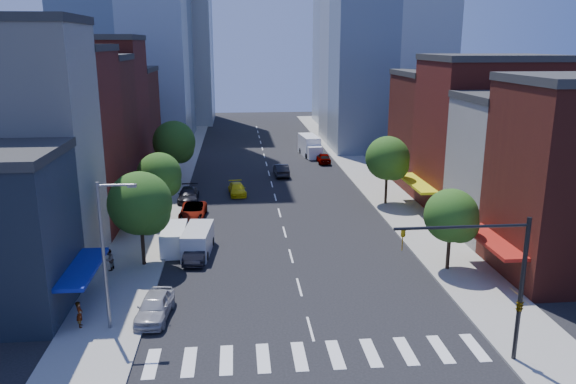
% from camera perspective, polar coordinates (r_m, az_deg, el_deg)
% --- Properties ---
extents(ground, '(220.00, 220.00, 0.00)m').
position_cam_1_polar(ground, '(34.82, 2.29, -13.72)').
color(ground, black).
rests_on(ground, ground).
extents(sidewalk_left, '(5.00, 120.00, 0.15)m').
position_cam_1_polar(sidewalk_left, '(72.70, -11.75, 1.38)').
color(sidewalk_left, gray).
rests_on(sidewalk_left, ground).
extents(sidewalk_right, '(5.00, 120.00, 0.15)m').
position_cam_1_polar(sidewalk_right, '(74.12, 7.83, 1.81)').
color(sidewalk_right, gray).
rests_on(sidewalk_right, ground).
extents(crosswalk, '(19.00, 3.00, 0.01)m').
position_cam_1_polar(crosswalk, '(32.24, 3.01, -16.25)').
color(crosswalk, silver).
rests_on(crosswalk, ground).
extents(bldg_left_1, '(12.00, 8.00, 18.00)m').
position_cam_1_polar(bldg_left_1, '(46.15, -26.67, 3.74)').
color(bldg_left_1, beige).
rests_on(bldg_left_1, ground).
extents(bldg_left_2, '(12.00, 9.00, 16.00)m').
position_cam_1_polar(bldg_left_2, '(54.20, -23.39, 4.46)').
color(bldg_left_2, maroon).
rests_on(bldg_left_2, ground).
extents(bldg_left_3, '(12.00, 8.00, 15.00)m').
position_cam_1_polar(bldg_left_3, '(62.31, -21.01, 5.44)').
color(bldg_left_3, '#551C15').
rests_on(bldg_left_3, ground).
extents(bldg_left_4, '(12.00, 9.00, 17.00)m').
position_cam_1_polar(bldg_left_4, '(70.32, -19.28, 7.39)').
color(bldg_left_4, maroon).
rests_on(bldg_left_4, ground).
extents(bldg_left_5, '(12.00, 10.00, 13.00)m').
position_cam_1_polar(bldg_left_5, '(79.75, -17.57, 6.88)').
color(bldg_left_5, '#551C15').
rests_on(bldg_left_5, ground).
extents(bldg_right_1, '(12.00, 8.00, 12.00)m').
position_cam_1_polar(bldg_right_1, '(52.90, 23.26, 2.03)').
color(bldg_right_1, beige).
rests_on(bldg_right_1, ground).
extents(bldg_right_2, '(12.00, 10.00, 15.00)m').
position_cam_1_polar(bldg_right_2, '(60.54, 19.42, 5.33)').
color(bldg_right_2, maroon).
rests_on(bldg_right_2, ground).
extents(bldg_right_3, '(12.00, 10.00, 13.00)m').
position_cam_1_polar(bldg_right_3, '(69.78, 15.99, 5.94)').
color(bldg_right_3, '#551C15').
rests_on(bldg_right_3, ground).
extents(traffic_signal, '(7.24, 2.24, 8.00)m').
position_cam_1_polar(traffic_signal, '(31.95, 21.72, -9.29)').
color(traffic_signal, black).
rests_on(traffic_signal, sidewalk_right).
extents(streetlight, '(2.25, 0.25, 9.00)m').
position_cam_1_polar(streetlight, '(34.16, -17.98, -5.35)').
color(streetlight, slate).
rests_on(streetlight, sidewalk_left).
extents(tree_left_near, '(4.80, 4.80, 7.30)m').
position_cam_1_polar(tree_left_near, '(43.46, -14.61, -1.36)').
color(tree_left_near, black).
rests_on(tree_left_near, sidewalk_left).
extents(tree_left_mid, '(4.20, 4.20, 6.65)m').
position_cam_1_polar(tree_left_mid, '(54.08, -12.80, 1.54)').
color(tree_left_mid, black).
rests_on(tree_left_mid, sidewalk_left).
extents(tree_left_far, '(5.00, 5.00, 7.75)m').
position_cam_1_polar(tree_left_far, '(67.58, -11.37, 4.83)').
color(tree_left_far, black).
rests_on(tree_left_far, sidewalk_left).
extents(tree_right_near, '(4.00, 4.00, 6.20)m').
position_cam_1_polar(tree_right_near, '(43.20, 16.45, -2.53)').
color(tree_right_near, black).
rests_on(tree_right_near, sidewalk_right).
extents(tree_right_far, '(4.60, 4.60, 7.20)m').
position_cam_1_polar(tree_right_far, '(59.58, 10.22, 3.22)').
color(tree_right_far, black).
rests_on(tree_right_far, sidewalk_right).
extents(parked_car_front, '(2.31, 4.82, 1.59)m').
position_cam_1_polar(parked_car_front, '(36.63, -13.39, -11.23)').
color(parked_car_front, '#9E9EA2').
rests_on(parked_car_front, ground).
extents(parked_car_second, '(2.08, 4.81, 1.54)m').
position_cam_1_polar(parked_car_second, '(45.24, -9.23, -5.89)').
color(parked_car_second, black).
rests_on(parked_car_second, ground).
extents(parked_car_third, '(2.61, 5.39, 1.48)m').
position_cam_1_polar(parked_car_third, '(55.74, -9.63, -1.93)').
color(parked_car_third, '#999999').
rests_on(parked_car_third, ground).
extents(parked_car_rear, '(2.11, 5.15, 1.49)m').
position_cam_1_polar(parked_car_rear, '(61.74, -10.08, -0.29)').
color(parked_car_rear, black).
rests_on(parked_car_rear, ground).
extents(cargo_van_near, '(2.48, 5.20, 2.14)m').
position_cam_1_polar(cargo_van_near, '(46.45, -9.16, -4.94)').
color(cargo_van_near, silver).
rests_on(cargo_van_near, ground).
extents(cargo_van_far, '(1.94, 4.71, 2.00)m').
position_cam_1_polar(cargo_van_far, '(47.39, -11.50, -4.74)').
color(cargo_van_far, white).
rests_on(cargo_van_far, ground).
extents(taxi, '(2.23, 4.57, 1.28)m').
position_cam_1_polar(taxi, '(63.85, -5.19, 0.29)').
color(taxi, yellow).
rests_on(taxi, ground).
extents(traffic_car_oncoming, '(1.88, 4.90, 1.59)m').
position_cam_1_polar(traffic_car_oncoming, '(72.55, -0.70, 2.25)').
color(traffic_car_oncoming, black).
rests_on(traffic_car_oncoming, ground).
extents(traffic_car_far, '(1.85, 4.40, 1.49)m').
position_cam_1_polar(traffic_car_far, '(80.58, 3.65, 3.46)').
color(traffic_car_far, '#999999').
rests_on(traffic_car_far, ground).
extents(box_truck, '(2.90, 7.66, 3.01)m').
position_cam_1_polar(box_truck, '(85.82, 2.23, 4.65)').
color(box_truck, white).
rests_on(box_truck, ground).
extents(pedestrian_near, '(0.50, 0.66, 1.63)m').
position_cam_1_polar(pedestrian_near, '(36.56, -20.42, -11.55)').
color(pedestrian_near, '#999999').
rests_on(pedestrian_near, sidewalk_left).
extents(pedestrian_far, '(0.77, 0.91, 1.65)m').
position_cam_1_polar(pedestrian_far, '(44.32, -17.69, -6.59)').
color(pedestrian_far, '#999999').
rests_on(pedestrian_far, sidewalk_left).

